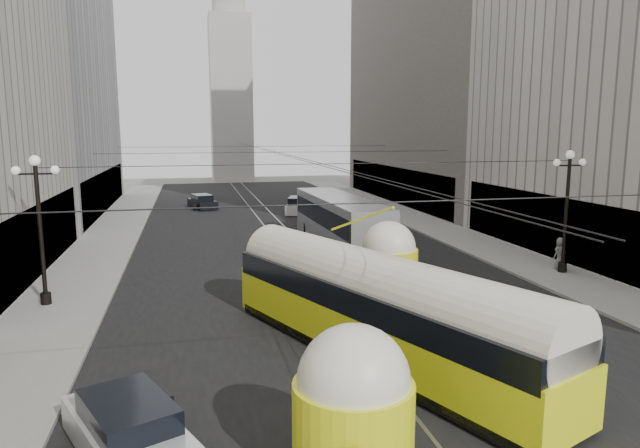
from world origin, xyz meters
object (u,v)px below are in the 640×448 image
streetcar (377,308)px  city_bus (340,221)px  sedan_silver (129,432)px  pedestrian_sidewalk_right (560,254)px

streetcar → city_bus: streetcar is taller
sedan_silver → pedestrian_sidewalk_right: size_ratio=2.88×
streetcar → city_bus: size_ratio=1.17×
sedan_silver → pedestrian_sidewalk_right: pedestrian_sidewalk_right is taller
streetcar → sedan_silver: (-7.46, -4.34, -1.10)m
pedestrian_sidewalk_right → city_bus: bearing=-55.1°
city_bus → sedan_silver: size_ratio=2.62×
streetcar → pedestrian_sidewalk_right: 16.06m
streetcar → sedan_silver: streetcar is taller
streetcar → pedestrian_sidewalk_right: (13.31, 8.96, -0.75)m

